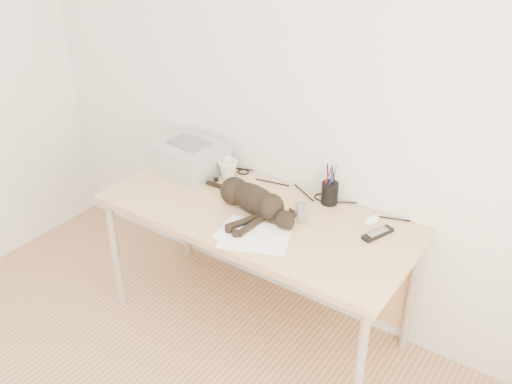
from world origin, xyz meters
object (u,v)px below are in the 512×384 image
Objects in this scene: desk at (265,227)px; cat at (250,199)px; mug at (228,169)px; mouse at (372,218)px; printer at (190,156)px; pen_cup at (330,193)px.

cat reaches higher than desk.
mug is (-0.30, 0.22, -0.01)m from cat.
desk is 0.56m from mouse.
cat is 0.61m from mouse.
mug reaches higher than desk.
printer is 1.09m from mouse.
mug is (-0.34, 0.13, 0.18)m from desk.
cat is at bearing -135.57° from pen_cup.
mug reaches higher than mouse.
printer is 0.56m from cat.
cat is at bearing -17.39° from printer.
printer is (-0.57, 0.08, 0.22)m from desk.
mouse reaches higher than desk.
desk is at bearing -8.36° from printer.
pen_cup is (0.29, 0.29, -0.00)m from cat.
desk is 2.52× the size of cat.
mug is at bearing -173.21° from pen_cup.
mug is 0.85m from mouse.
printer is 0.84m from pen_cup.
desk is at bearing -21.27° from mug.
mouse is (0.85, 0.04, -0.04)m from mug.
cat reaches higher than mug.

